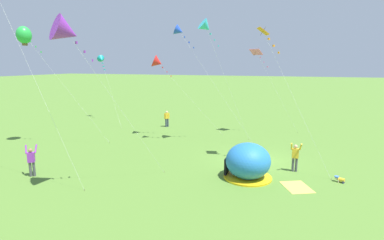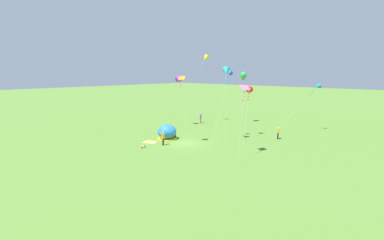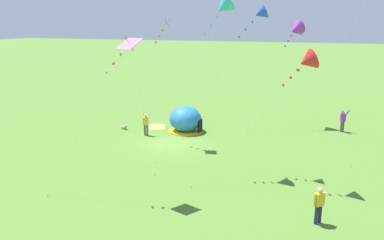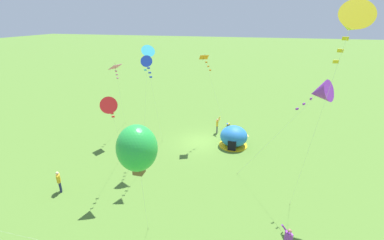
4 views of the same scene
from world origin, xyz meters
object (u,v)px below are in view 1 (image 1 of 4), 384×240
(person_far_back, at_px, (31,160))
(kite_blue, at_px, (179,31))
(toddler_crawling, at_px, (340,179))
(kite_red, at_px, (158,62))
(popup_tent, at_px, (248,162))
(kite_green, at_px, (24,35))
(person_center_field, at_px, (167,118))
(person_arms_raised, at_px, (295,156))
(kite_orange, at_px, (266,37))
(kite_purple, at_px, (66,32))
(kite_teal, at_px, (101,59))
(kite_cyan, at_px, (206,27))
(kite_pink, at_px, (258,54))

(person_far_back, xyz_separation_m, kite_blue, (9.98, -5.45, 8.17))
(toddler_crawling, height_order, kite_red, kite_red)
(toddler_crawling, distance_m, kite_blue, 15.50)
(popup_tent, bearing_deg, toddler_crawling, -77.39)
(kite_green, bearing_deg, kite_red, -53.66)
(person_far_back, height_order, kite_blue, kite_blue)
(person_center_field, xyz_separation_m, person_arms_raised, (-9.61, -13.19, 0.03))
(person_center_field, relative_size, kite_orange, 0.19)
(person_far_back, distance_m, kite_purple, 8.41)
(kite_teal, bearing_deg, popup_tent, -124.31)
(person_center_field, distance_m, kite_cyan, 11.52)
(person_arms_raised, xyz_separation_m, kite_pink, (9.53, 3.87, 6.48))
(person_center_field, bearing_deg, kite_blue, -146.14)
(toddler_crawling, bearing_deg, kite_purple, 116.71)
(popup_tent, distance_m, person_arms_raised, 3.31)
(person_arms_raised, height_order, kite_orange, kite_orange)
(person_center_field, xyz_separation_m, kite_orange, (-8.57, -11.00, 7.34))
(kite_blue, xyz_separation_m, kite_pink, (5.78, -5.38, -1.69))
(person_center_field, xyz_separation_m, kite_blue, (-5.86, -3.93, 8.20))
(person_arms_raised, bearing_deg, kite_cyan, 58.05)
(kite_blue, distance_m, kite_orange, 7.62)
(toddler_crawling, height_order, kite_pink, kite_pink)
(person_far_back, distance_m, kite_green, 11.10)
(kite_cyan, bearing_deg, person_arms_raised, -121.95)
(kite_blue, bearing_deg, popup_tent, -131.10)
(popup_tent, bearing_deg, kite_teal, 55.69)
(person_center_field, relative_size, kite_cyan, 0.17)
(person_arms_raised, distance_m, kite_blue, 12.90)
(kite_green, height_order, kite_purple, kite_green)
(popup_tent, bearing_deg, kite_pink, 6.40)
(kite_teal, height_order, kite_pink, kite_pink)
(kite_red, bearing_deg, person_far_back, 166.97)
(kite_blue, bearing_deg, kite_green, 112.23)
(person_center_field, relative_size, kite_red, 0.23)
(kite_blue, distance_m, kite_cyan, 2.12)
(toddler_crawling, height_order, kite_purple, kite_purple)
(kite_red, bearing_deg, kite_cyan, -99.73)
(person_center_field, relative_size, person_far_back, 0.91)
(kite_purple, xyz_separation_m, kite_pink, (16.92, -6.47, -0.62))
(person_far_back, relative_size, kite_cyan, 0.19)
(kite_teal, distance_m, kite_orange, 22.96)
(person_center_field, height_order, person_arms_raised, person_arms_raised)
(kite_red, height_order, kite_pink, kite_pink)
(person_center_field, bearing_deg, kite_teal, 78.26)
(popup_tent, relative_size, kite_blue, 0.29)
(kite_teal, relative_size, kite_purple, 0.86)
(person_center_field, distance_m, kite_orange, 15.76)
(kite_teal, distance_m, kite_pink, 18.80)
(kite_orange, bearing_deg, kite_green, 95.82)
(person_arms_raised, distance_m, kite_teal, 26.08)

